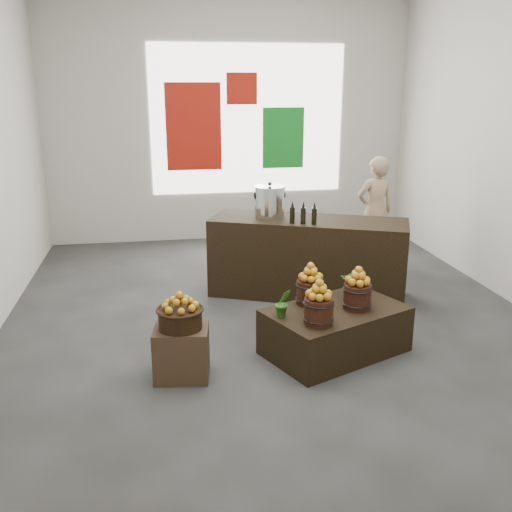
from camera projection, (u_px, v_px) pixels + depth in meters
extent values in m
plane|color=#3D3D3B|center=(269.00, 313.00, 6.67)|extent=(7.00, 7.00, 0.00)
cube|color=#B6B1A8|center=(230.00, 120.00, 9.39)|extent=(6.00, 0.04, 4.00)
cube|color=white|center=(248.00, 120.00, 9.42)|extent=(3.20, 0.02, 2.40)
cube|color=#A2180C|center=(194.00, 127.00, 9.29)|extent=(0.90, 0.04, 1.40)
cube|color=#127820|center=(283.00, 138.00, 9.59)|extent=(0.70, 0.04, 1.00)
cube|color=#A2180C|center=(242.00, 89.00, 9.25)|extent=(0.50, 0.04, 0.50)
cube|color=#472F21|center=(182.00, 352.00, 5.17)|extent=(0.54, 0.46, 0.49)
cylinder|color=black|center=(180.00, 319.00, 5.07)|extent=(0.39, 0.39, 0.18)
cube|color=black|center=(335.00, 330.00, 5.65)|extent=(1.56, 1.30, 0.46)
cylinder|color=#36180E|center=(319.00, 311.00, 5.20)|extent=(0.27, 0.27, 0.25)
cylinder|color=#36180E|center=(357.00, 296.00, 5.56)|extent=(0.27, 0.27, 0.25)
cylinder|color=#36180E|center=(310.00, 292.00, 5.68)|extent=(0.27, 0.27, 0.25)
imported|color=#266815|center=(354.00, 282.00, 5.88)|extent=(0.35, 0.33, 0.30)
imported|color=#266815|center=(283.00, 303.00, 5.36)|extent=(0.17, 0.14, 0.27)
cube|color=black|center=(308.00, 258.00, 7.13)|extent=(2.51, 1.64, 0.98)
cylinder|color=silver|center=(270.00, 203.00, 7.04)|extent=(0.37, 0.37, 0.37)
imported|color=#9C7F60|center=(375.00, 212.00, 8.26)|extent=(0.63, 0.45, 1.60)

